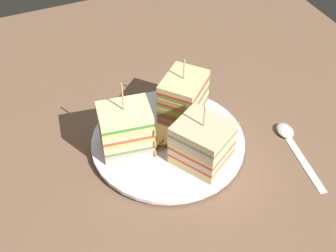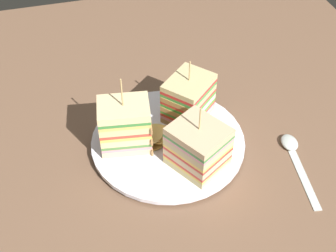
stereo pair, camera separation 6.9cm
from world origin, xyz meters
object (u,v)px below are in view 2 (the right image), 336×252
sandwich_wedge_0 (125,125)px  spoon (293,152)px  chip_pile (156,135)px  plate (168,142)px  sandwich_wedge_1 (198,146)px  sandwich_wedge_2 (188,99)px

sandwich_wedge_0 → spoon: bearing=-9.2°
chip_pile → spoon: chip_pile is taller
plate → spoon: (-6.95, -18.66, -0.40)cm
plate → spoon: bearing=-110.4°
spoon → sandwich_wedge_1: bearing=94.1°
sandwich_wedge_0 → chip_pile: sandwich_wedge_0 is taller
sandwich_wedge_2 → chip_pile: sandwich_wedge_2 is taller
sandwich_wedge_1 → plate: bearing=-5.1°
sandwich_wedge_0 → plate: bearing=0.2°
plate → sandwich_wedge_0: bearing=82.0°
sandwich_wedge_1 → chip_pile: 8.10cm
sandwich_wedge_0 → sandwich_wedge_2: 11.78cm
plate → chip_pile: bearing=81.7°
spoon → plate: bearing=77.6°
spoon → chip_pile: bearing=78.6°
chip_pile → sandwich_wedge_2: bearing=-56.4°
sandwich_wedge_1 → sandwich_wedge_2: same height
sandwich_wedge_0 → spoon: sandwich_wedge_0 is taller
sandwich_wedge_1 → spoon: 16.42cm
sandwich_wedge_2 → chip_pile: 8.22cm
sandwich_wedge_0 → sandwich_wedge_1: 11.60cm
plate → sandwich_wedge_1: sandwich_wedge_1 is taller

